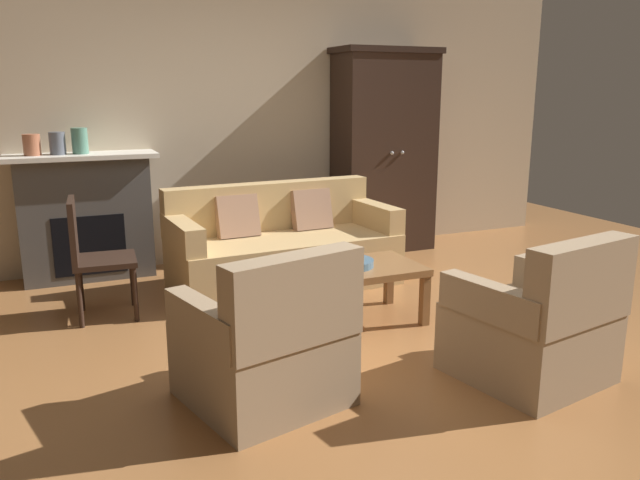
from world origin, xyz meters
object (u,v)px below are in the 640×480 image
at_px(armoire, 384,151).
at_px(armchair_near_right, 536,328).
at_px(coffee_table, 345,275).
at_px(side_chair_wooden, 91,251).
at_px(mantel_vase_terracotta, 32,145).
at_px(armchair_near_left, 267,348).
at_px(book_stack, 314,260).
at_px(couch, 282,249).
at_px(fireplace, 86,216).
at_px(mantel_vase_slate, 57,143).
at_px(mantel_vase_jade, 80,141).
at_px(fruit_bowl, 350,263).

height_order(armoire, armchair_near_right, armoire).
height_order(coffee_table, side_chair_wooden, side_chair_wooden).
bearing_deg(mantel_vase_terracotta, armchair_near_left, -68.94).
relative_size(armoire, book_stack, 8.02).
bearing_deg(couch, side_chair_wooden, -172.01).
bearing_deg(couch, book_stack, -96.90).
bearing_deg(fireplace, mantel_vase_terracotta, -177.30).
bearing_deg(coffee_table, couch, 94.84).
relative_size(book_stack, mantel_vase_terracotta, 1.45).
relative_size(mantel_vase_terracotta, armchair_near_right, 0.20).
relative_size(armoire, coffee_table, 1.88).
relative_size(mantel_vase_slate, armchair_near_left, 0.20).
xyz_separation_m(couch, armchair_near_left, (-0.81, -1.98, -0.00)).
bearing_deg(mantel_vase_slate, mantel_vase_jade, 0.00).
height_order(armoire, mantel_vase_slate, armoire).
bearing_deg(armchair_near_left, side_chair_wooden, 113.12).
distance_m(coffee_table, mantel_vase_terracotta, 2.90).
distance_m(book_stack, armchair_near_right, 1.57).
height_order(couch, armchair_near_right, armchair_near_right).
relative_size(coffee_table, mantel_vase_slate, 5.77).
distance_m(couch, coffee_table, 1.07).
bearing_deg(couch, mantel_vase_jade, 150.57).
distance_m(fruit_bowl, side_chair_wooden, 1.90).
distance_m(fireplace, fruit_bowl, 2.55).
bearing_deg(armchair_near_left, fireplace, 104.02).
bearing_deg(mantel_vase_terracotta, fireplace, 2.70).
bearing_deg(fruit_bowl, fireplace, 130.68).
relative_size(couch, book_stack, 7.60).
bearing_deg(mantel_vase_terracotta, side_chair_wooden, -72.44).
distance_m(couch, armchair_near_right, 2.43).
height_order(mantel_vase_slate, armchair_near_right, mantel_vase_slate).
relative_size(fireplace, mantel_vase_terracotta, 7.07).
height_order(fruit_bowl, side_chair_wooden, side_chair_wooden).
bearing_deg(coffee_table, mantel_vase_jade, 129.95).
bearing_deg(mantel_vase_slate, fireplace, 5.69).
bearing_deg(couch, mantel_vase_slate, 153.23).
height_order(armoire, coffee_table, armoire).
distance_m(fireplace, armchair_near_left, 2.96).
xyz_separation_m(fireplace, armchair_near_right, (2.24, -3.20, -0.25)).
distance_m(mantel_vase_slate, mantel_vase_jade, 0.18).
relative_size(mantel_vase_slate, mantel_vase_jade, 0.86).
bearing_deg(mantel_vase_slate, armchair_near_right, -52.79).
xyz_separation_m(fruit_bowl, armchair_near_right, (0.58, -1.27, -0.13)).
bearing_deg(mantel_vase_terracotta, mantel_vase_slate, 0.00).
relative_size(book_stack, armchair_near_right, 0.29).
height_order(fireplace, mantel_vase_terracotta, mantel_vase_terracotta).
height_order(couch, book_stack, couch).
xyz_separation_m(armoire, mantel_vase_terracotta, (-3.33, 0.06, 0.17)).
distance_m(armoire, mantel_vase_jade, 2.96).
bearing_deg(book_stack, mantel_vase_slate, 130.36).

